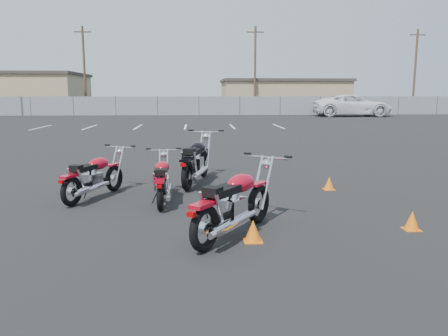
{
  "coord_description": "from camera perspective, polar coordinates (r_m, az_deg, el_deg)",
  "views": [
    {
      "loc": [
        -0.36,
        -7.95,
        2.13
      ],
      "look_at": [
        0.2,
        0.6,
        0.65
      ],
      "focal_mm": 35.0,
      "sensor_mm": 36.0,
      "label": 1
    }
  ],
  "objects": [
    {
      "name": "parking_line_stripes",
      "position": [
        28.12,
        -8.13,
        5.34
      ],
      "size": [
        15.12,
        4.0,
        0.01
      ],
      "color": "silver",
      "rests_on": "ground"
    },
    {
      "name": "motorcycle_second_black",
      "position": [
        10.34,
        -3.64,
        0.93
      ],
      "size": [
        1.09,
        2.42,
        1.19
      ],
      "color": "black",
      "rests_on": "ground"
    },
    {
      "name": "chainlink_fence",
      "position": [
        42.97,
        -3.29,
        8.12
      ],
      "size": [
        80.06,
        0.06,
        1.8
      ],
      "color": "slate",
      "rests_on": "ground"
    },
    {
      "name": "motorcycle_third_red",
      "position": [
        8.65,
        -8.06,
        -1.59
      ],
      "size": [
        0.76,
        1.97,
        0.96
      ],
      "color": "black",
      "rests_on": "ground"
    },
    {
      "name": "motorcycle_rear_red",
      "position": [
        6.51,
        1.4,
        -4.6
      ],
      "size": [
        1.7,
        2.09,
        1.12
      ],
      "color": "black",
      "rests_on": "ground"
    },
    {
      "name": "training_cone_near",
      "position": [
        9.99,
        13.56,
        -1.95
      ],
      "size": [
        0.24,
        0.24,
        0.29
      ],
      "color": "orange",
      "rests_on": "ground"
    },
    {
      "name": "utility_pole_c",
      "position": [
        47.45,
        4.07,
        12.84
      ],
      "size": [
        1.8,
        0.24,
        9.0
      ],
      "color": "#4A3122",
      "rests_on": "ground"
    },
    {
      "name": "utility_pole_d",
      "position": [
        53.85,
        23.69,
        11.69
      ],
      "size": [
        1.8,
        0.24,
        9.0
      ],
      "color": "#4A3122",
      "rests_on": "ground"
    },
    {
      "name": "ground",
      "position": [
        8.24,
        -1.12,
        -5.18
      ],
      "size": [
        120.0,
        120.0,
        0.0
      ],
      "primitive_type": "plane",
      "color": "black",
      "rests_on": "ground"
    },
    {
      "name": "training_cone_far",
      "position": [
        7.51,
        23.34,
        -6.32
      ],
      "size": [
        0.25,
        0.25,
        0.3
      ],
      "color": "orange",
      "rests_on": "ground"
    },
    {
      "name": "utility_pole_b",
      "position": [
        49.41,
        -17.78,
        12.29
      ],
      "size": [
        1.8,
        0.24,
        9.0
      ],
      "color": "#4A3122",
      "rests_on": "ground"
    },
    {
      "name": "tan_building_east",
      "position": [
        52.98,
        7.64,
        9.4
      ],
      "size": [
        14.4,
        9.4,
        3.7
      ],
      "color": "tan",
      "rests_on": "ground"
    },
    {
      "name": "white_van",
      "position": [
        42.35,
        16.45,
        8.62
      ],
      "size": [
        3.53,
        8.33,
        3.13
      ],
      "primitive_type": "imported",
      "rotation": [
        0.0,
        0.0,
        1.54
      ],
      "color": "white",
      "rests_on": "ground"
    },
    {
      "name": "training_cone_extra",
      "position": [
        6.39,
        3.81,
        -8.18
      ],
      "size": [
        0.27,
        0.27,
        0.32
      ],
      "color": "orange",
      "rests_on": "ground"
    },
    {
      "name": "motorcycle_front_red",
      "position": [
        9.24,
        -16.6,
        -1.07
      ],
      "size": [
        1.21,
        1.98,
        0.99
      ],
      "color": "black",
      "rests_on": "ground"
    }
  ]
}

